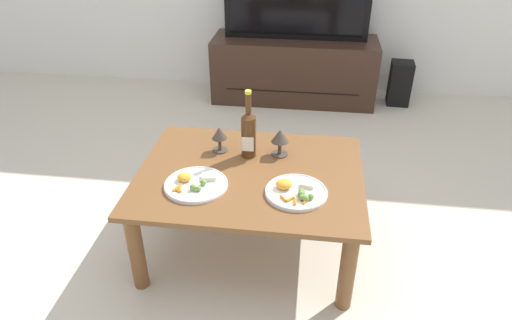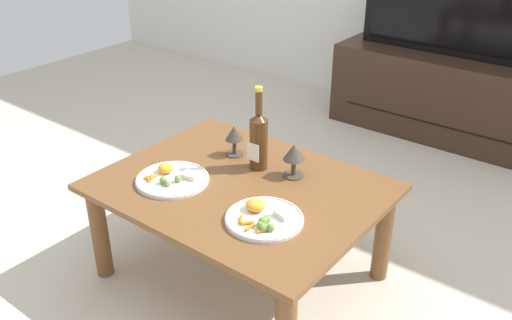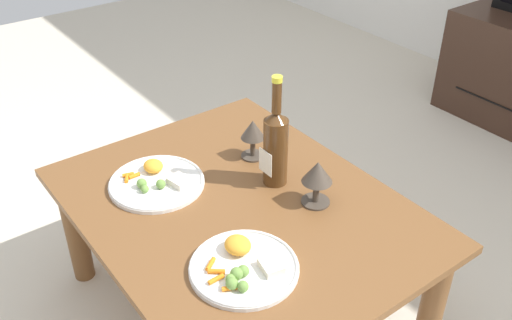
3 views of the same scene
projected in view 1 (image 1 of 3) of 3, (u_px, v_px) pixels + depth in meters
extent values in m
plane|color=beige|center=(251.00, 243.00, 2.36)|extent=(6.40, 6.40, 0.00)
cube|color=brown|center=(250.00, 175.00, 2.14)|extent=(1.06, 0.82, 0.03)
cylinder|color=brown|center=(136.00, 251.00, 2.01)|extent=(0.07, 0.07, 0.42)
cylinder|color=brown|center=(347.00, 271.00, 1.91)|extent=(0.07, 0.07, 0.42)
cylinder|color=brown|center=(179.00, 168.00, 2.60)|extent=(0.07, 0.07, 0.42)
cylinder|color=brown|center=(342.00, 180.00, 2.50)|extent=(0.07, 0.07, 0.42)
cube|color=#382319|center=(294.00, 70.00, 3.82)|extent=(1.35, 0.46, 0.52)
cube|color=black|center=(292.00, 92.00, 3.68)|extent=(1.08, 0.01, 0.01)
cube|color=black|center=(297.00, 6.00, 3.54)|extent=(1.15, 0.04, 0.52)
cube|color=black|center=(296.00, 6.00, 3.52)|extent=(1.06, 0.01, 0.44)
cube|color=black|center=(400.00, 83.00, 3.77)|extent=(0.19, 0.19, 0.36)
cylinder|color=#4C2D14|center=(249.00, 137.00, 2.21)|extent=(0.07, 0.07, 0.21)
cone|color=#4C2D14|center=(248.00, 115.00, 2.15)|extent=(0.07, 0.07, 0.03)
cylinder|color=#4C2D14|center=(248.00, 103.00, 2.12)|extent=(0.03, 0.03, 0.10)
cylinder|color=yellow|center=(248.00, 92.00, 2.09)|extent=(0.03, 0.03, 0.02)
cube|color=silver|center=(248.00, 144.00, 2.19)|extent=(0.06, 0.00, 0.08)
cylinder|color=#473D33|center=(220.00, 150.00, 2.31)|extent=(0.08, 0.08, 0.01)
cylinder|color=#473D33|center=(220.00, 144.00, 2.29)|extent=(0.02, 0.02, 0.07)
cone|color=#473D33|center=(219.00, 133.00, 2.25)|extent=(0.08, 0.08, 0.06)
cylinder|color=#473D33|center=(280.00, 154.00, 2.27)|extent=(0.08, 0.08, 0.01)
cylinder|color=#473D33|center=(280.00, 148.00, 2.25)|extent=(0.02, 0.02, 0.07)
cone|color=#473D33|center=(280.00, 136.00, 2.22)|extent=(0.09, 0.09, 0.07)
cylinder|color=white|center=(196.00, 185.00, 2.03)|extent=(0.29, 0.29, 0.01)
torus|color=white|center=(196.00, 184.00, 2.03)|extent=(0.28, 0.28, 0.01)
ellipsoid|color=orange|center=(184.00, 177.00, 2.05)|extent=(0.06, 0.06, 0.04)
cube|color=beige|center=(209.00, 177.00, 2.06)|extent=(0.07, 0.06, 0.02)
cylinder|color=orange|center=(180.00, 187.00, 2.00)|extent=(0.01, 0.04, 0.01)
cylinder|color=orange|center=(176.00, 189.00, 1.99)|extent=(0.02, 0.04, 0.01)
cylinder|color=orange|center=(178.00, 190.00, 1.98)|extent=(0.04, 0.03, 0.01)
sphere|color=olive|center=(203.00, 182.00, 2.02)|extent=(0.03, 0.03, 0.03)
sphere|color=olive|center=(199.00, 189.00, 1.98)|extent=(0.02, 0.02, 0.02)
sphere|color=olive|center=(193.00, 187.00, 1.98)|extent=(0.03, 0.03, 0.03)
cylinder|color=white|center=(296.00, 193.00, 1.98)|extent=(0.28, 0.28, 0.01)
torus|color=white|center=(296.00, 191.00, 1.98)|extent=(0.27, 0.27, 0.01)
ellipsoid|color=orange|center=(284.00, 184.00, 1.99)|extent=(0.07, 0.07, 0.04)
cube|color=beige|center=(308.00, 184.00, 2.01)|extent=(0.07, 0.06, 0.02)
cylinder|color=orange|center=(283.00, 198.00, 1.93)|extent=(0.03, 0.04, 0.01)
cylinder|color=orange|center=(290.00, 199.00, 1.92)|extent=(0.04, 0.04, 0.01)
cylinder|color=orange|center=(295.00, 202.00, 1.91)|extent=(0.01, 0.04, 0.01)
cylinder|color=orange|center=(306.00, 201.00, 1.91)|extent=(0.03, 0.04, 0.01)
sphere|color=olive|center=(306.00, 198.00, 1.91)|extent=(0.03, 0.03, 0.03)
sphere|color=olive|center=(301.00, 194.00, 1.94)|extent=(0.03, 0.03, 0.03)
sphere|color=olive|center=(302.00, 192.00, 1.95)|extent=(0.03, 0.03, 0.03)
sphere|color=olive|center=(302.00, 197.00, 1.92)|extent=(0.03, 0.03, 0.03)
sphere|color=olive|center=(311.00, 197.00, 1.93)|extent=(0.03, 0.03, 0.03)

